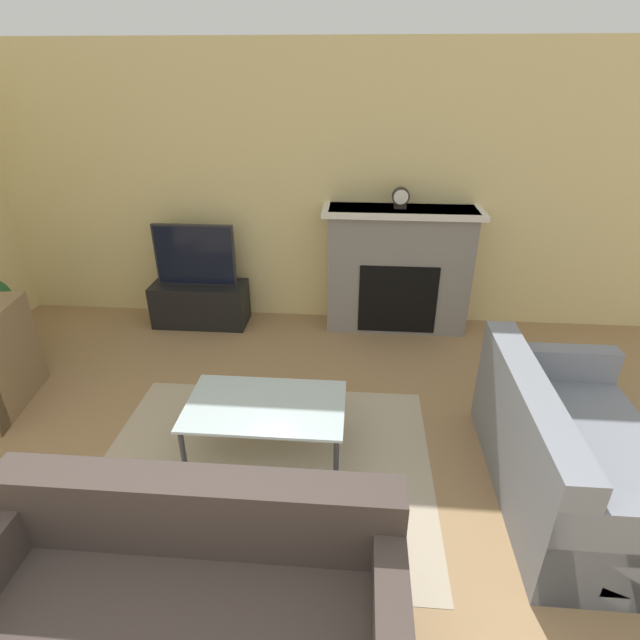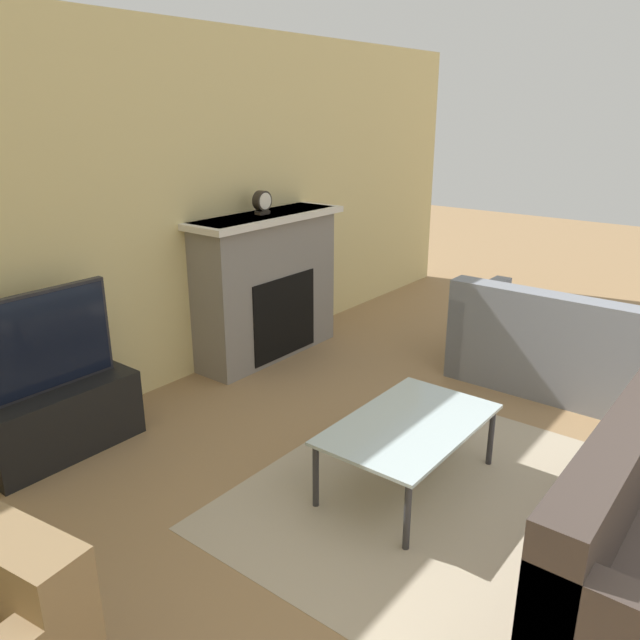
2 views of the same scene
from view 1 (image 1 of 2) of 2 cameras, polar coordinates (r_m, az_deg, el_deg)
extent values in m
cube|color=beige|center=(5.14, -3.92, 14.53)|extent=(8.82, 0.06, 2.70)
cube|color=#B7A88E|center=(3.58, -6.42, -16.25)|extent=(2.28, 1.86, 0.00)
cube|color=gray|center=(5.09, 8.92, 5.64)|extent=(1.40, 0.40, 1.26)
cube|color=black|center=(4.99, 8.87, 2.28)|extent=(0.77, 0.01, 0.70)
cube|color=white|center=(4.88, 9.45, 12.12)|extent=(1.52, 0.46, 0.05)
cube|color=black|center=(5.41, -13.48, 1.83)|extent=(0.97, 0.41, 0.45)
cube|color=#232328|center=(5.21, -14.10, 7.20)|extent=(0.81, 0.05, 0.63)
cube|color=black|center=(5.18, -14.19, 7.10)|extent=(0.77, 0.01, 0.59)
cube|color=#3D332D|center=(2.65, -14.96, -31.74)|extent=(1.87, 0.87, 0.42)
cube|color=#3D332D|center=(2.52, -13.63, -20.46)|extent=(1.87, 0.20, 0.40)
cube|color=#3D332D|center=(2.47, 7.73, -32.35)|extent=(0.14, 0.87, 0.66)
cube|color=gray|center=(3.62, 27.23, -14.80)|extent=(0.94, 1.59, 0.42)
cube|color=gray|center=(3.25, 22.63, -9.67)|extent=(0.20, 1.59, 0.40)
cube|color=gray|center=(3.08, 32.61, -21.76)|extent=(0.94, 0.14, 0.66)
cube|color=gray|center=(4.09, 24.14, -6.91)|extent=(0.94, 0.14, 0.66)
cylinder|color=#333338|center=(3.48, -15.35, -14.53)|extent=(0.04, 0.04, 0.38)
cylinder|color=#333338|center=(3.31, 1.85, -15.95)|extent=(0.04, 0.04, 0.38)
cylinder|color=#333338|center=(3.91, -12.67, -9.04)|extent=(0.04, 0.04, 0.38)
cylinder|color=#333338|center=(3.76, 2.31, -9.97)|extent=(0.04, 0.04, 0.38)
cube|color=silver|center=(3.45, -6.28, -9.71)|extent=(1.08, 0.66, 0.02)
cube|color=#28231E|center=(4.90, 9.13, 12.68)|extent=(0.12, 0.07, 0.03)
cylinder|color=#28231E|center=(4.87, 9.21, 13.79)|extent=(0.17, 0.07, 0.17)
cylinder|color=white|center=(4.84, 9.24, 13.69)|extent=(0.14, 0.00, 0.14)
camera|label=2|loc=(3.60, -66.46, 5.54)|focal=35.00mm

